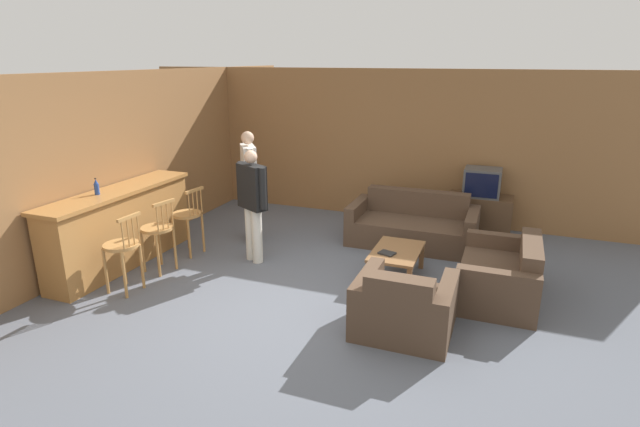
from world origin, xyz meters
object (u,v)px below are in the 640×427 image
(bar_chair_far, at_px, (188,218))
(armchair_near, at_px, (404,308))
(bar_chair_near, at_px, (123,250))
(tv_unit, at_px, (479,215))
(couch_far, at_px, (413,226))
(bar_chair_mid, at_px, (158,233))
(person_by_window, at_px, (249,181))
(bottle, at_px, (96,187))
(coffee_table, at_px, (397,254))
(person_by_counter, at_px, (252,201))
(tv, at_px, (482,182))
(book_on_table, at_px, (387,253))
(loveseat_right, at_px, (502,276))

(bar_chair_far, xyz_separation_m, armchair_near, (3.40, -1.06, -0.27))
(bar_chair_near, distance_m, bar_chair_far, 1.33)
(tv_unit, bearing_deg, couch_far, -137.13)
(bar_chair_mid, height_order, person_by_window, person_by_window)
(bar_chair_mid, height_order, bar_chair_far, same)
(bar_chair_mid, relative_size, tv_unit, 1.00)
(bar_chair_mid, height_order, bottle, bottle)
(armchair_near, relative_size, coffee_table, 1.06)
(person_by_window, relative_size, person_by_counter, 1.09)
(couch_far, xyz_separation_m, coffee_table, (0.05, -1.35, 0.05))
(tv, xyz_separation_m, person_by_counter, (-2.88, -2.35, 0.03))
(bottle, bearing_deg, bar_chair_mid, 21.86)
(bar_chair_far, distance_m, bottle, 1.32)
(coffee_table, xyz_separation_m, book_on_table, (-0.09, -0.17, 0.07))
(person_by_window, bearing_deg, bar_chair_mid, -111.23)
(bar_chair_near, height_order, bar_chair_far, same)
(armchair_near, bearing_deg, bar_chair_mid, 173.47)
(book_on_table, bearing_deg, person_by_window, 162.73)
(bar_chair_mid, xyz_separation_m, coffee_table, (3.02, 0.93, -0.22))
(bar_chair_far, distance_m, tv_unit, 4.61)
(bar_chair_mid, xyz_separation_m, tv, (3.90, 3.13, 0.32))
(person_by_window, bearing_deg, bar_chair_near, -105.03)
(armchair_near, bearing_deg, loveseat_right, 52.69)
(loveseat_right, bearing_deg, tv, 100.71)
(couch_far, bearing_deg, coffee_table, -88.05)
(bar_chair_mid, bearing_deg, loveseat_right, 10.90)
(loveseat_right, relative_size, person_by_window, 0.82)
(bar_chair_far, relative_size, loveseat_right, 0.71)
(tv, relative_size, person_by_window, 0.33)
(bar_chair_mid, xyz_separation_m, person_by_window, (0.58, 1.49, 0.43))
(couch_far, relative_size, tv, 3.38)
(couch_far, relative_size, bottle, 8.76)
(bar_chair_mid, height_order, person_by_counter, person_by_counter)
(armchair_near, bearing_deg, bar_chair_near, -175.38)
(person_by_counter, bearing_deg, coffee_table, 4.24)
(loveseat_right, relative_size, coffee_table, 1.51)
(tv_unit, bearing_deg, person_by_counter, -140.78)
(bottle, bearing_deg, armchair_near, -1.64)
(loveseat_right, xyz_separation_m, person_by_counter, (-3.32, -0.06, 0.62))
(tv, distance_m, person_by_counter, 3.72)
(bar_chair_near, bearing_deg, book_on_table, 25.78)
(armchair_near, xyz_separation_m, person_by_counter, (-2.38, 1.17, 0.61))
(bottle, bearing_deg, person_by_window, 54.48)
(bar_chair_mid, relative_size, bar_chair_far, 1.00)
(bar_chair_far, bearing_deg, bottle, -125.72)
(loveseat_right, bearing_deg, book_on_table, -176.74)
(bar_chair_far, xyz_separation_m, book_on_table, (2.93, 0.08, -0.15))
(armchair_near, bearing_deg, book_on_table, 112.05)
(bar_chair_near, distance_m, tv_unit, 5.44)
(bar_chair_near, relative_size, person_by_counter, 0.63)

